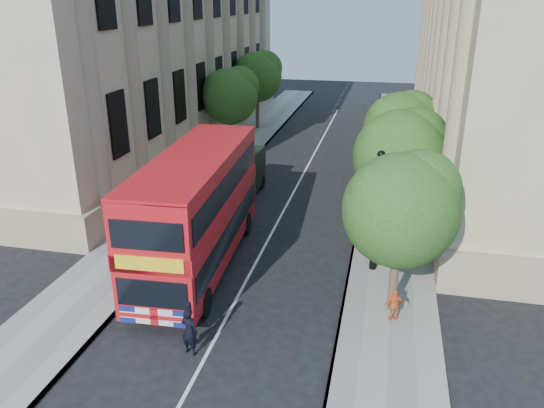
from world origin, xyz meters
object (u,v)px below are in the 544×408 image
Objects in this scene: lamp_post at (377,216)px; box_van at (241,175)px; police_constable at (189,331)px; woman_pedestrian at (401,235)px; double_decker_bus at (197,208)px.

lamp_post is 1.16× the size of box_van.
police_constable is 0.94× the size of woman_pedestrian.
police_constable is at bearing 56.55° from woman_pedestrian.
lamp_post reaches higher than box_van.
woman_pedestrian is (6.66, 8.62, 0.17)m from police_constable.
lamp_post is 2.92× the size of woman_pedestrian.
lamp_post is at bearing 60.97° from woman_pedestrian.
woman_pedestrian reaches higher than police_constable.
double_decker_bus is 6.32m from police_constable.
woman_pedestrian is at bearing 56.72° from lamp_post.
lamp_post is 2.55m from woman_pedestrian.
double_decker_bus is at bearing -82.96° from box_van.
double_decker_bus is 6.40× the size of police_constable.
box_van is at bearing -29.13° from woman_pedestrian.
lamp_post is 0.48× the size of double_decker_bus.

